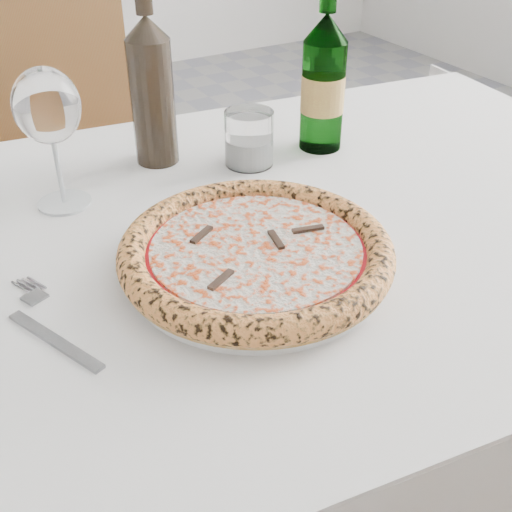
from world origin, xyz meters
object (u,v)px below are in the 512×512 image
object	(u,v)px
pizza	(256,252)
wine_glass	(47,109)
tumbler	(249,142)
dining_table	(220,287)
plate	(256,264)
chair_far	(69,170)
wine_bottle	(152,89)
beer_bottle	(323,83)

from	to	relation	value
pizza	wine_glass	distance (m)	0.34
tumbler	dining_table	bearing A→B (deg)	-130.50
plate	pizza	size ratio (longest dim) A/B	0.93
chair_far	wine_bottle	xyz separation A→B (m)	(0.03, -0.51, 0.34)
beer_bottle	wine_bottle	xyz separation A→B (m)	(-0.25, 0.08, 0.01)
pizza	tumbler	bearing A→B (deg)	62.22
pizza	wine_bottle	world-z (taller)	wine_bottle
tumbler	wine_bottle	size ratio (longest dim) A/B	0.31
tumbler	plate	bearing A→B (deg)	-117.78
pizza	wine_glass	world-z (taller)	wine_glass
chair_far	pizza	world-z (taller)	chair_far
wine_glass	tumbler	world-z (taller)	wine_glass
plate	wine_glass	distance (m)	0.34
pizza	tumbler	xyz separation A→B (m)	(0.14, 0.26, 0.01)
wine_glass	chair_far	bearing A→B (deg)	76.60
beer_bottle	pizza	bearing A→B (deg)	-136.33
tumbler	beer_bottle	distance (m)	0.15
tumbler	wine_glass	bearing A→B (deg)	177.04
beer_bottle	wine_bottle	size ratio (longest dim) A/B	0.99
chair_far	beer_bottle	xyz separation A→B (m)	(0.29, -0.59, 0.33)
tumbler	chair_far	bearing A→B (deg)	104.71
dining_table	wine_bottle	world-z (taller)	wine_bottle
wine_bottle	beer_bottle	bearing A→B (deg)	-18.38
wine_bottle	dining_table	bearing A→B (deg)	-93.92
dining_table	tumbler	world-z (taller)	tumbler
dining_table	pizza	xyz separation A→B (m)	(-0.00, -0.10, 0.12)
plate	tumbler	bearing A→B (deg)	62.22
plate	tumbler	world-z (taller)	tumbler
chair_far	wine_bottle	world-z (taller)	wine_bottle
plate	dining_table	bearing A→B (deg)	90.00
chair_far	wine_glass	xyz separation A→B (m)	(-0.14, -0.57, 0.36)
dining_table	chair_far	bearing A→B (deg)	91.30
plate	beer_bottle	bearing A→B (deg)	43.67
chair_far	tumbler	xyz separation A→B (m)	(0.15, -0.59, 0.26)
wine_glass	wine_bottle	distance (m)	0.18
wine_bottle	plate	bearing A→B (deg)	-92.78
plate	tumbler	xyz separation A→B (m)	(0.14, 0.26, 0.03)
pizza	tumbler	distance (m)	0.30
dining_table	pizza	size ratio (longest dim) A/B	4.62
tumbler	wine_bottle	bearing A→B (deg)	145.59
chair_far	wine_glass	world-z (taller)	wine_glass
dining_table	chair_far	size ratio (longest dim) A/B	1.62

